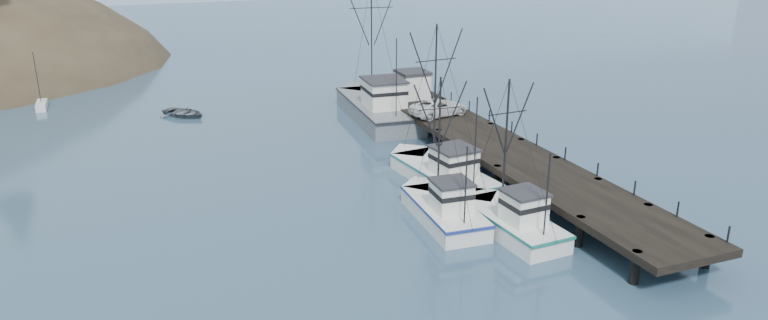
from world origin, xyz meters
TOP-DOWN VIEW (x-y plane):
  - ground at (0.00, 0.00)m, footprint 400.00×400.00m
  - pier at (14.00, 16.00)m, footprint 6.00×44.00m
  - trawler_near at (8.53, 4.47)m, footprint 3.80×9.99m
  - trawler_mid at (5.30, 7.74)m, footprint 3.80×9.91m
  - trawler_far at (8.36, 14.20)m, footprint 5.11×12.32m
  - work_vessel at (10.28, 33.10)m, footprint 6.21×17.56m
  - pier_shed at (13.95, 32.42)m, footprint 3.00×3.20m
  - pickup_truck at (13.47, 25.17)m, footprint 6.09×3.71m
  - motorboat at (-8.09, 41.18)m, footprint 5.99×6.15m

SIDE VIEW (x-z plane):
  - ground at x=0.00m, z-range 0.00..0.00m
  - motorboat at x=-8.09m, z-range -0.52..0.52m
  - trawler_mid at x=5.30m, z-range -4.18..5.82m
  - trawler_near at x=8.53m, z-range -4.32..5.96m
  - trawler_far at x=8.36m, z-range -5.38..7.02m
  - work_vessel at x=10.28m, z-range -5.96..8.42m
  - pier at x=14.00m, z-range 0.69..2.69m
  - pickup_truck at x=13.47m, z-range 2.00..3.58m
  - pier_shed at x=13.95m, z-range 2.02..4.82m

